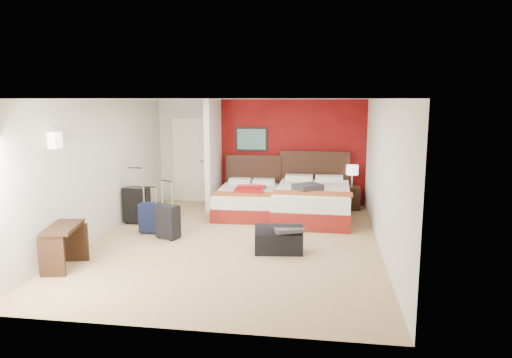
% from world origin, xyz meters
% --- Properties ---
extents(ground, '(6.50, 6.50, 0.00)m').
position_xyz_m(ground, '(0.00, 0.00, 0.00)').
color(ground, '#D1B480').
rests_on(ground, ground).
extents(room_walls, '(5.02, 6.52, 2.50)m').
position_xyz_m(room_walls, '(-1.40, 1.42, 1.26)').
color(room_walls, silver).
rests_on(room_walls, ground).
extents(red_accent_panel, '(3.50, 0.04, 2.50)m').
position_xyz_m(red_accent_panel, '(0.75, 3.23, 1.25)').
color(red_accent_panel, maroon).
rests_on(red_accent_panel, ground).
extents(partition_wall, '(0.12, 1.20, 2.50)m').
position_xyz_m(partition_wall, '(-1.00, 2.61, 1.25)').
color(partition_wall, silver).
rests_on(partition_wall, ground).
extents(entry_door, '(0.82, 0.06, 2.05)m').
position_xyz_m(entry_door, '(-1.75, 3.20, 1.02)').
color(entry_door, silver).
rests_on(entry_door, ground).
extents(bed_left, '(1.33, 1.85, 0.54)m').
position_xyz_m(bed_left, '(-0.13, 2.04, 0.27)').
color(bed_left, white).
rests_on(bed_left, ground).
extents(bed_right, '(1.59, 2.23, 0.66)m').
position_xyz_m(bed_right, '(1.32, 1.88, 0.33)').
color(bed_right, silver).
rests_on(bed_right, ground).
extents(red_suitcase_open, '(0.60, 0.81, 0.10)m').
position_xyz_m(red_suitcase_open, '(-0.03, 1.94, 0.59)').
color(red_suitcase_open, '#A00D13').
rests_on(red_suitcase_open, bed_left).
extents(jacket_bundle, '(0.67, 0.66, 0.13)m').
position_xyz_m(jacket_bundle, '(1.22, 1.58, 0.72)').
color(jacket_bundle, '#38383D').
rests_on(jacket_bundle, bed_right).
extents(nightstand, '(0.40, 0.40, 0.53)m').
position_xyz_m(nightstand, '(2.17, 2.87, 0.26)').
color(nightstand, black).
rests_on(nightstand, ground).
extents(table_lamp, '(0.30, 0.30, 0.49)m').
position_xyz_m(table_lamp, '(2.17, 2.87, 0.77)').
color(table_lamp, silver).
rests_on(table_lamp, nightstand).
extents(suitcase_black, '(0.51, 0.34, 0.72)m').
position_xyz_m(suitcase_black, '(-2.20, 0.94, 0.36)').
color(suitcase_black, black).
rests_on(suitcase_black, ground).
extents(suitcase_charcoal, '(0.46, 0.38, 0.59)m').
position_xyz_m(suitcase_charcoal, '(-1.23, 0.01, 0.29)').
color(suitcase_charcoal, black).
rests_on(suitcase_charcoal, ground).
extents(suitcase_navy, '(0.40, 0.24, 0.55)m').
position_xyz_m(suitcase_navy, '(-1.66, 0.30, 0.28)').
color(suitcase_navy, '#101632').
rests_on(suitcase_navy, ground).
extents(duffel_bag, '(0.82, 0.50, 0.39)m').
position_xyz_m(duffel_bag, '(0.83, -0.48, 0.20)').
color(duffel_bag, black).
rests_on(duffel_bag, ground).
extents(jacket_draped, '(0.57, 0.53, 0.06)m').
position_xyz_m(jacket_draped, '(0.98, -0.53, 0.42)').
color(jacket_draped, '#3A3A3F').
rests_on(jacket_draped, duffel_bag).
extents(desk, '(0.56, 0.86, 0.66)m').
position_xyz_m(desk, '(-2.24, -1.68, 0.33)').
color(desk, black).
rests_on(desk, ground).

